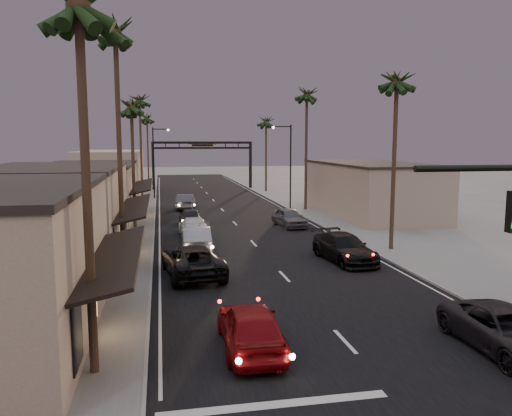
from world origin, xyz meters
name	(u,v)px	position (x,y,z in m)	size (l,w,h in m)	color
ground	(230,218)	(0.00, 40.00, 0.00)	(200.00, 200.00, 0.00)	slate
road	(224,211)	(0.00, 45.00, 0.00)	(14.00, 120.00, 0.02)	black
sidewalk_left	(134,205)	(-9.50, 52.00, 0.06)	(5.00, 92.00, 0.12)	slate
sidewalk_right	(294,201)	(9.50, 52.00, 0.06)	(5.00, 92.00, 0.12)	slate
storefront_mid	(53,214)	(-13.00, 26.00, 2.75)	(8.00, 14.00, 5.50)	gray
storefront_far	(89,193)	(-13.00, 42.00, 2.50)	(8.00, 16.00, 5.00)	tan
storefront_dist	(112,173)	(-13.00, 65.00, 3.00)	(8.00, 20.00, 6.00)	gray
building_right	(369,190)	(14.00, 40.00, 2.50)	(8.00, 18.00, 5.00)	gray
arch	(203,153)	(0.00, 70.00, 5.53)	(15.20, 0.40, 7.27)	black
streetlight_right	(288,160)	(6.92, 45.00, 5.33)	(2.13, 0.30, 9.00)	black
streetlight_left	(156,157)	(-6.92, 58.00, 5.33)	(2.13, 0.30, 9.00)	black
palm_lb	(115,24)	(-8.60, 22.00, 13.39)	(3.20, 3.20, 15.20)	#38281C
palm_lc	(131,101)	(-8.60, 36.00, 10.47)	(3.20, 3.20, 12.20)	#38281C
palm_ld	(139,97)	(-8.60, 55.00, 12.42)	(3.20, 3.20, 14.20)	#38281C
palm_ra	(397,75)	(8.60, 24.00, 11.44)	(3.20, 3.20, 13.20)	#38281C
palm_rb	(307,91)	(8.60, 44.00, 12.42)	(3.20, 3.20, 14.20)	#38281C
palm_rc	(266,119)	(8.60, 64.00, 10.47)	(3.20, 3.20, 12.20)	#38281C
palm_far	(147,116)	(-8.30, 78.00, 11.44)	(3.20, 3.20, 13.20)	#38281C
oncoming_red	(251,326)	(-3.49, 10.00, 0.85)	(2.00, 4.97, 1.69)	maroon
oncoming_pickup	(192,260)	(-4.85, 20.14, 0.85)	(2.81, 6.10, 1.69)	black
oncoming_silver	(196,239)	(-4.20, 26.26, 0.84)	(1.77, 5.07, 1.67)	#99989D
oncoming_white	(193,226)	(-4.02, 31.76, 0.73)	(2.06, 5.06, 1.47)	silver
oncoming_dgrey	(190,216)	(-3.95, 37.26, 0.74)	(1.75, 4.35, 1.48)	black
oncoming_grey_far	(185,202)	(-3.82, 47.44, 0.82)	(1.73, 4.96, 1.63)	#45454A
curbside_near	(507,331)	(5.17, 8.14, 0.76)	(2.51, 5.44, 1.51)	black
curbside_black	(344,248)	(4.42, 21.70, 0.83)	(2.32, 5.71, 1.66)	black
curbside_grey	(289,217)	(4.31, 34.41, 0.80)	(1.89, 4.69, 1.60)	#4F4F55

